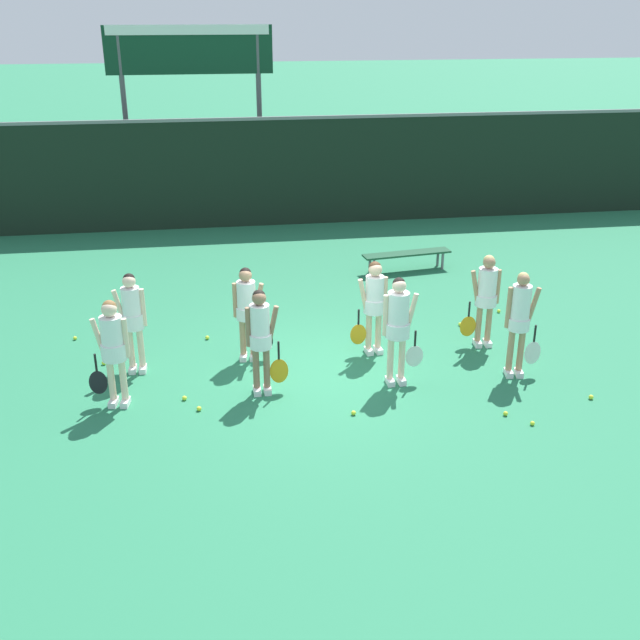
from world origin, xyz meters
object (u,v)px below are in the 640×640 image
Objects in this scene: bench_courtside at (407,255)px; player_7 at (486,293)px; player_4 at (132,316)px; tennis_ball_6 at (184,398)px; scoreboard at (190,67)px; tennis_ball_5 at (506,413)px; tennis_ball_4 at (75,338)px; player_0 at (113,344)px; player_5 at (247,307)px; tennis_ball_3 at (460,324)px; tennis_ball_9 at (532,423)px; player_3 at (520,317)px; tennis_ball_8 at (199,409)px; tennis_ball_10 at (207,338)px; tennis_ball_0 at (369,330)px; player_1 at (261,334)px; tennis_ball_7 at (104,363)px; tennis_ball_1 at (591,397)px; player_2 at (398,322)px; tennis_ball_11 at (499,311)px; player_6 at (374,300)px; tennis_ball_2 at (354,413)px.

bench_courtside is 1.24× the size of player_7.
player_4 is 1.63m from tennis_ball_6.
scoreboard is 70.38× the size of tennis_ball_6.
tennis_ball_4 is at bearing 150.73° from tennis_ball_5.
player_5 is (2.00, 1.26, -0.04)m from player_0.
player_4 is 25.62× the size of tennis_ball_3.
bench_courtside reaches higher than tennis_ball_6.
player_4 is at bearing 155.43° from tennis_ball_9.
player_3 is at bearing -18.88° from tennis_ball_4.
player_7 is 22.91× the size of tennis_ball_8.
scoreboard is 9.53m from tennis_ball_10.
player_4 is at bearing 123.97° from tennis_ball_8.
tennis_ball_10 is at bearing 165.39° from player_3.
tennis_ball_0 is at bearing 34.91° from player_0.
scoreboard is 10.07m from player_5.
player_1 is 2.99m from tennis_ball_7.
tennis_ball_1 is at bearing -17.27° from tennis_ball_7.
player_2 reaches higher than player_1.
player_7 is 4.90m from tennis_ball_10.
bench_courtside is 1.17× the size of player_3.
bench_courtside is at bearing 88.19° from tennis_ball_5.
player_4 reaches higher than tennis_ball_3.
tennis_ball_0 is 3.87m from tennis_ball_6.
scoreboard is 76.25× the size of tennis_ball_11.
tennis_ball_9 is (3.81, -2.76, -0.90)m from player_5.
player_3 is at bearing -8.52° from player_5.
tennis_ball_3 is at bearing 82.98° from tennis_ball_5.
player_1 reaches higher than tennis_ball_7.
tennis_ball_8 is at bearing -137.14° from bench_courtside.
player_2 is 4.16m from player_4.
tennis_ball_10 is at bearing 178.91° from tennis_ball_3.
bench_courtside is at bearing 113.24° from tennis_ball_11.
player_4 reaches higher than player_7.
player_6 is (2.10, -0.07, 0.02)m from player_5.
tennis_ball_9 is (-0.34, -1.53, -0.97)m from player_3.
tennis_ball_10 is (0.15, 2.52, -0.00)m from tennis_ball_8.
player_7 is at bearing 37.39° from tennis_ball_2.
tennis_ball_8 is (-4.87, -1.58, -0.92)m from player_7.
tennis_ball_9 is at bearing -15.13° from tennis_ball_2.
player_7 reaches higher than tennis_ball_5.
tennis_ball_8 is (1.17, -0.38, -0.94)m from player_0.
player_7 reaches higher than tennis_ball_10.
player_7 is at bearing -5.18° from player_6.
player_3 reaches higher than player_0.
player_6 is at bearing -97.96° from tennis_ball_0.
tennis_ball_5 is (4.33, -12.02, -3.92)m from scoreboard.
tennis_ball_1 is (4.99, -2.17, -0.90)m from player_5.
player_2 is 1.15m from player_6.
tennis_ball_1 is 1.01× the size of tennis_ball_10.
tennis_ball_11 is (2.66, 2.51, -1.00)m from player_2.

